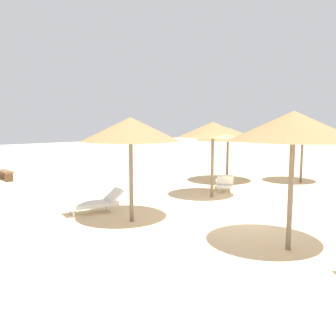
{
  "coord_description": "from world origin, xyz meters",
  "views": [
    {
      "loc": [
        -8.95,
        -6.68,
        2.91
      ],
      "look_at": [
        0.0,
        3.0,
        1.2
      ],
      "focal_mm": 38.54,
      "sensor_mm": 36.0,
      "label": 1
    }
  ],
  "objects_px": {
    "parasol_5": "(228,134)",
    "lounger_4": "(95,203)",
    "parasol_0": "(213,130)",
    "parasol_1": "(293,126)",
    "parasol_7": "(303,128)",
    "bench_0": "(5,174)",
    "lounger_0": "(224,183)",
    "parasol_4": "(130,129)"
  },
  "relations": [
    {
      "from": "parasol_5",
      "to": "lounger_4",
      "type": "distance_m",
      "value": 8.2
    },
    {
      "from": "lounger_4",
      "to": "parasol_5",
      "type": "bearing_deg",
      "value": 6.2
    },
    {
      "from": "parasol_0",
      "to": "parasol_1",
      "type": "height_order",
      "value": "parasol_1"
    },
    {
      "from": "parasol_0",
      "to": "parasol_7",
      "type": "xyz_separation_m",
      "value": [
        5.74,
        -0.68,
        0.0
      ]
    },
    {
      "from": "bench_0",
      "to": "lounger_4",
      "type": "bearing_deg",
      "value": -90.74
    },
    {
      "from": "parasol_1",
      "to": "lounger_0",
      "type": "xyz_separation_m",
      "value": [
        4.51,
        5.43,
        -2.48
      ]
    },
    {
      "from": "lounger_4",
      "to": "lounger_0",
      "type": "bearing_deg",
      "value": -4.85
    },
    {
      "from": "parasol_4",
      "to": "parasol_5",
      "type": "distance_m",
      "value": 8.06
    },
    {
      "from": "parasol_5",
      "to": "parasol_0",
      "type": "bearing_deg",
      "value": -150.7
    },
    {
      "from": "lounger_4",
      "to": "bench_0",
      "type": "height_order",
      "value": "lounger_4"
    },
    {
      "from": "parasol_0",
      "to": "bench_0",
      "type": "xyz_separation_m",
      "value": [
        -4.46,
        9.55,
        -2.25
      ]
    },
    {
      "from": "parasol_5",
      "to": "parasol_7",
      "type": "xyz_separation_m",
      "value": [
        2.41,
        -2.55,
        0.29
      ]
    },
    {
      "from": "parasol_7",
      "to": "parasol_4",
      "type": "bearing_deg",
      "value": 179.63
    },
    {
      "from": "lounger_4",
      "to": "bench_0",
      "type": "distance_m",
      "value": 8.54
    },
    {
      "from": "lounger_4",
      "to": "parasol_4",
      "type": "bearing_deg",
      "value": -81.43
    },
    {
      "from": "parasol_0",
      "to": "lounger_4",
      "type": "distance_m",
      "value": 5.21
    },
    {
      "from": "parasol_4",
      "to": "lounger_4",
      "type": "distance_m",
      "value": 2.88
    },
    {
      "from": "lounger_0",
      "to": "parasol_1",
      "type": "bearing_deg",
      "value": -129.7
    },
    {
      "from": "parasol_1",
      "to": "parasol_7",
      "type": "height_order",
      "value": "parasol_1"
    },
    {
      "from": "parasol_4",
      "to": "lounger_0",
      "type": "relative_size",
      "value": 1.67
    },
    {
      "from": "parasol_5",
      "to": "bench_0",
      "type": "distance_m",
      "value": 11.12
    },
    {
      "from": "parasol_4",
      "to": "bench_0",
      "type": "height_order",
      "value": "parasol_4"
    },
    {
      "from": "parasol_1",
      "to": "lounger_4",
      "type": "distance_m",
      "value": 6.6
    },
    {
      "from": "parasol_0",
      "to": "lounger_4",
      "type": "relative_size",
      "value": 1.46
    },
    {
      "from": "parasol_0",
      "to": "parasol_7",
      "type": "distance_m",
      "value": 5.78
    },
    {
      "from": "parasol_1",
      "to": "parasol_5",
      "type": "height_order",
      "value": "parasol_1"
    },
    {
      "from": "parasol_0",
      "to": "parasol_4",
      "type": "xyz_separation_m",
      "value": [
        -4.33,
        -0.61,
        0.08
      ]
    },
    {
      "from": "lounger_0",
      "to": "parasol_4",
      "type": "bearing_deg",
      "value": -168.92
    },
    {
      "from": "parasol_5",
      "to": "parasol_1",
      "type": "bearing_deg",
      "value": -133.53
    },
    {
      "from": "parasol_0",
      "to": "parasol_7",
      "type": "height_order",
      "value": "parasol_7"
    },
    {
      "from": "parasol_0",
      "to": "parasol_5",
      "type": "height_order",
      "value": "parasol_0"
    },
    {
      "from": "parasol_5",
      "to": "parasol_7",
      "type": "distance_m",
      "value": 3.52
    },
    {
      "from": "parasol_1",
      "to": "parasol_7",
      "type": "distance_m",
      "value": 9.83
    },
    {
      "from": "parasol_7",
      "to": "parasol_0",
      "type": "bearing_deg",
      "value": 173.27
    },
    {
      "from": "parasol_1",
      "to": "parasol_4",
      "type": "relative_size",
      "value": 1.04
    },
    {
      "from": "parasol_7",
      "to": "lounger_4",
      "type": "bearing_deg",
      "value": 170.7
    },
    {
      "from": "parasol_1",
      "to": "parasol_5",
      "type": "relative_size",
      "value": 0.98
    },
    {
      "from": "parasol_0",
      "to": "parasol_5",
      "type": "distance_m",
      "value": 3.83
    },
    {
      "from": "parasol_4",
      "to": "lounger_0",
      "type": "height_order",
      "value": "parasol_4"
    },
    {
      "from": "parasol_7",
      "to": "bench_0",
      "type": "xyz_separation_m",
      "value": [
        -10.2,
        10.23,
        -2.25
      ]
    },
    {
      "from": "parasol_4",
      "to": "parasol_7",
      "type": "bearing_deg",
      "value": -0.37
    },
    {
      "from": "parasol_7",
      "to": "bench_0",
      "type": "height_order",
      "value": "parasol_7"
    }
  ]
}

